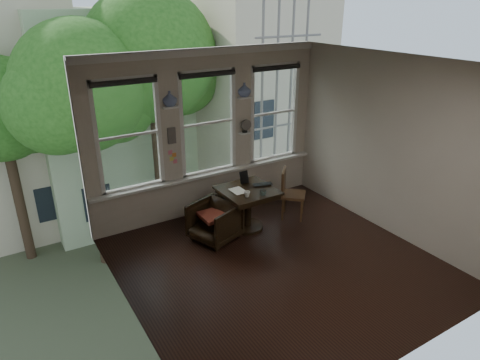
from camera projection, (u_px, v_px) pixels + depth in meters
ground at (278, 264)px, 6.56m from camera, size 4.50×4.50×0.00m
ceiling at (286, 63)px, 5.40m from camera, size 4.50×4.50×0.00m
wall_back at (207, 134)px, 7.75m from camera, size 4.50×0.00×4.50m
wall_front at (418, 246)px, 4.21m from camera, size 4.50×0.00×4.50m
wall_left at (124, 212)px, 4.90m from camera, size 0.00×4.50×4.50m
wall_right at (391, 147)px, 7.06m from camera, size 0.00×4.50×4.50m
window_left at (128, 135)px, 6.97m from camera, size 1.10×0.12×1.90m
window_center at (207, 123)px, 7.67m from camera, size 1.10×0.12×1.90m
window_right at (273, 113)px, 8.37m from camera, size 1.10×0.12×1.90m
shelf_left at (170, 107)px, 7.09m from camera, size 0.26×0.16×0.03m
shelf_right at (244, 97)px, 7.78m from camera, size 0.26×0.16×0.03m
intercom at (171, 136)px, 7.31m from camera, size 0.14×0.06×0.28m
sticky_notes at (173, 155)px, 7.45m from camera, size 0.16×0.01×0.24m
desk_fan at (245, 128)px, 7.99m from camera, size 0.20×0.20×0.24m
vase_left at (170, 99)px, 7.03m from camera, size 0.24×0.24×0.25m
vase_right at (244, 90)px, 7.73m from camera, size 0.24×0.24×0.25m
table at (247, 209)px, 7.45m from camera, size 0.90×0.90×0.75m
armchair_left at (215, 222)px, 7.12m from camera, size 0.92×0.91×0.66m
cushion_red at (214, 215)px, 7.07m from camera, size 0.45×0.45×0.06m
side_chair_right at (293, 194)px, 7.81m from camera, size 0.59×0.59×0.92m
laptop at (263, 186)px, 7.42m from camera, size 0.39×0.31×0.03m
mug at (247, 194)px, 7.02m from camera, size 0.12×0.12×0.09m
drinking_glass at (263, 193)px, 7.08m from camera, size 0.13×0.13×0.09m
tablet at (244, 177)px, 7.52m from camera, size 0.16×0.08×0.22m
papers at (238, 191)px, 7.25m from camera, size 0.22×0.30×0.00m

